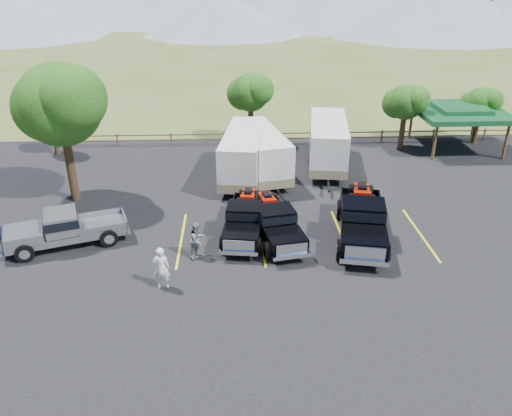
{
  "coord_description": "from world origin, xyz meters",
  "views": [
    {
      "loc": [
        -3.32,
        -17.64,
        12.21
      ],
      "look_at": [
        -2.29,
        4.17,
        1.6
      ],
      "focal_mm": 35.0,
      "sensor_mm": 36.0,
      "label": 1
    }
  ],
  "objects_px": {
    "trailer_left": "(244,155)",
    "trailer_center": "(261,153)",
    "person_b": "(198,240)",
    "rig_center": "(275,221)",
    "tree_big_nw": "(59,104)",
    "pavilion": "(459,111)",
    "person_a": "(161,268)",
    "trailer_right": "(328,143)",
    "rig_right": "(362,218)",
    "pickup_silver": "(66,228)",
    "rig_left": "(245,217)"
  },
  "relations": [
    {
      "from": "trailer_right",
      "to": "person_a",
      "type": "distance_m",
      "value": 16.53
    },
    {
      "from": "trailer_left",
      "to": "person_b",
      "type": "xyz_separation_m",
      "value": [
        -2.38,
        -9.31,
        -0.71
      ]
    },
    {
      "from": "person_a",
      "to": "tree_big_nw",
      "type": "bearing_deg",
      "value": -57.55
    },
    {
      "from": "rig_left",
      "to": "trailer_left",
      "type": "bearing_deg",
      "value": 96.67
    },
    {
      "from": "trailer_center",
      "to": "trailer_right",
      "type": "distance_m",
      "value": 4.72
    },
    {
      "from": "pavilion",
      "to": "person_a",
      "type": "relative_size",
      "value": 3.24
    },
    {
      "from": "trailer_left",
      "to": "person_b",
      "type": "height_order",
      "value": "trailer_left"
    },
    {
      "from": "trailer_left",
      "to": "person_a",
      "type": "distance_m",
      "value": 12.28
    },
    {
      "from": "rig_right",
      "to": "rig_left",
      "type": "bearing_deg",
      "value": -175.43
    },
    {
      "from": "pavilion",
      "to": "trailer_right",
      "type": "xyz_separation_m",
      "value": [
        -10.1,
        -3.42,
        -1.12
      ]
    },
    {
      "from": "rig_center",
      "to": "person_b",
      "type": "distance_m",
      "value": 4.08
    },
    {
      "from": "trailer_left",
      "to": "person_a",
      "type": "xyz_separation_m",
      "value": [
        -3.73,
        -11.68,
        -0.64
      ]
    },
    {
      "from": "trailer_right",
      "to": "rig_center",
      "type": "bearing_deg",
      "value": -105.65
    },
    {
      "from": "trailer_right",
      "to": "person_b",
      "type": "bearing_deg",
      "value": -116.69
    },
    {
      "from": "rig_right",
      "to": "trailer_right",
      "type": "xyz_separation_m",
      "value": [
        0.0,
        9.73,
        0.55
      ]
    },
    {
      "from": "trailer_center",
      "to": "person_b",
      "type": "height_order",
      "value": "trailer_center"
    },
    {
      "from": "trailer_center",
      "to": "trailer_right",
      "type": "bearing_deg",
      "value": 5.28
    },
    {
      "from": "pavilion",
      "to": "rig_right",
      "type": "bearing_deg",
      "value": -127.53
    },
    {
      "from": "rig_right",
      "to": "rig_center",
      "type": "bearing_deg",
      "value": -171.68
    },
    {
      "from": "pavilion",
      "to": "trailer_right",
      "type": "bearing_deg",
      "value": -161.28
    },
    {
      "from": "trailer_right",
      "to": "tree_big_nw",
      "type": "bearing_deg",
      "value": -155.03
    },
    {
      "from": "person_b",
      "to": "rig_right",
      "type": "bearing_deg",
      "value": -42.67
    },
    {
      "from": "rig_right",
      "to": "person_b",
      "type": "bearing_deg",
      "value": -157.88
    },
    {
      "from": "pickup_silver",
      "to": "tree_big_nw",
      "type": "bearing_deg",
      "value": 172.77
    },
    {
      "from": "rig_left",
      "to": "trailer_right",
      "type": "height_order",
      "value": "trailer_right"
    },
    {
      "from": "pavilion",
      "to": "person_b",
      "type": "height_order",
      "value": "pavilion"
    },
    {
      "from": "pavilion",
      "to": "person_b",
      "type": "bearing_deg",
      "value": -140.88
    },
    {
      "from": "trailer_center",
      "to": "person_b",
      "type": "bearing_deg",
      "value": -121.83
    },
    {
      "from": "trailer_center",
      "to": "trailer_right",
      "type": "height_order",
      "value": "trailer_right"
    },
    {
      "from": "rig_right",
      "to": "trailer_left",
      "type": "bearing_deg",
      "value": 136.89
    },
    {
      "from": "rig_left",
      "to": "trailer_center",
      "type": "xyz_separation_m",
      "value": [
        1.22,
        7.63,
        0.65
      ]
    },
    {
      "from": "rig_left",
      "to": "rig_right",
      "type": "relative_size",
      "value": 0.82
    },
    {
      "from": "trailer_left",
      "to": "trailer_center",
      "type": "relative_size",
      "value": 1.04
    },
    {
      "from": "trailer_left",
      "to": "trailer_center",
      "type": "bearing_deg",
      "value": 34.17
    },
    {
      "from": "rig_center",
      "to": "trailer_center",
      "type": "xyz_separation_m",
      "value": [
        -0.22,
        8.08,
        0.65
      ]
    },
    {
      "from": "rig_center",
      "to": "trailer_left",
      "type": "relative_size",
      "value": 0.65
    },
    {
      "from": "trailer_right",
      "to": "person_b",
      "type": "height_order",
      "value": "trailer_right"
    },
    {
      "from": "tree_big_nw",
      "to": "trailer_center",
      "type": "bearing_deg",
      "value": 15.89
    },
    {
      "from": "tree_big_nw",
      "to": "pavilion",
      "type": "relative_size",
      "value": 1.26
    },
    {
      "from": "trailer_right",
      "to": "pickup_silver",
      "type": "bearing_deg",
      "value": -137.01
    },
    {
      "from": "rig_center",
      "to": "trailer_right",
      "type": "height_order",
      "value": "trailer_right"
    },
    {
      "from": "person_b",
      "to": "trailer_center",
      "type": "bearing_deg",
      "value": 17.0
    },
    {
      "from": "pavilion",
      "to": "person_b",
      "type": "distance_m",
      "value": 23.35
    },
    {
      "from": "trailer_left",
      "to": "trailer_center",
      "type": "height_order",
      "value": "trailer_left"
    },
    {
      "from": "trailer_center",
      "to": "person_a",
      "type": "xyz_separation_m",
      "value": [
        -4.81,
        -12.21,
        -0.58
      ]
    },
    {
      "from": "rig_right",
      "to": "pavilion",
      "type": "bearing_deg",
      "value": 63.67
    },
    {
      "from": "pavilion",
      "to": "trailer_center",
      "type": "bearing_deg",
      "value": -161.6
    },
    {
      "from": "rig_left",
      "to": "rig_right",
      "type": "distance_m",
      "value": 5.76
    },
    {
      "from": "pavilion",
      "to": "person_a",
      "type": "xyz_separation_m",
      "value": [
        -19.41,
        -17.06,
        -1.79
      ]
    },
    {
      "from": "rig_center",
      "to": "trailer_center",
      "type": "height_order",
      "value": "trailer_center"
    }
  ]
}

